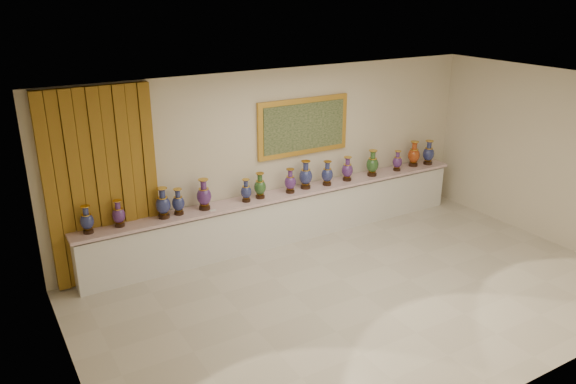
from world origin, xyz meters
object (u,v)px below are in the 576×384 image
at_px(vase_1, 119,215).
at_px(vase_2, 163,204).
at_px(counter, 286,217).
at_px(vase_0, 87,221).

bearing_deg(vase_1, vase_2, -1.84).
relative_size(vase_1, vase_2, 0.84).
xyz_separation_m(counter, vase_2, (-2.21, -0.03, 0.68)).
distance_m(counter, vase_2, 2.31).
height_order(counter, vase_1, vase_1).
distance_m(vase_0, vase_1, 0.46).
height_order(vase_0, vase_1, vase_0).
bearing_deg(counter, vase_0, -179.74).
bearing_deg(vase_0, counter, 0.26).
bearing_deg(vase_2, counter, 0.77).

